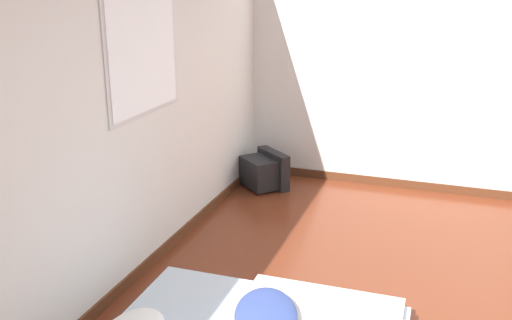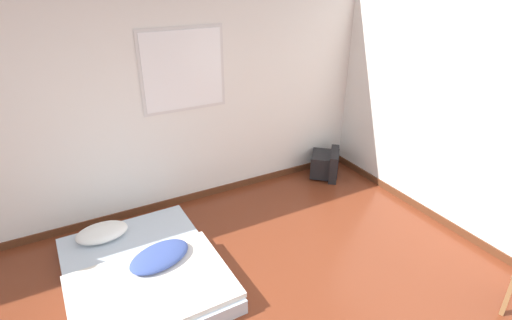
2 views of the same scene
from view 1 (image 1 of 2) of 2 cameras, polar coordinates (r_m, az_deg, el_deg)
wall_back at (r=3.74m, az=-16.15°, el=3.69°), size 8.37×0.08×2.60m
crt_tv at (r=6.07m, az=0.87°, el=-1.10°), size 0.57×0.58×0.39m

